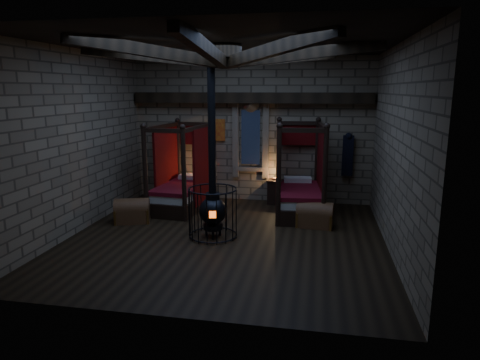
% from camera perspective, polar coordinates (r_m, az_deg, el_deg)
% --- Properties ---
extents(room, '(7.02, 7.02, 4.29)m').
position_cam_1_polar(room, '(9.28, -1.91, 14.81)').
color(room, black).
rests_on(room, ground).
extents(bed_left, '(1.37, 2.33, 2.34)m').
position_cam_1_polar(bed_left, '(12.11, -7.63, -1.03)').
color(bed_left, black).
rests_on(bed_left, ground).
extents(bed_right, '(1.43, 2.41, 2.41)m').
position_cam_1_polar(bed_right, '(11.58, 7.82, -1.55)').
color(bed_right, black).
rests_on(bed_right, ground).
extents(trunk_left, '(0.97, 0.78, 0.62)m').
position_cam_1_polar(trunk_left, '(11.12, -14.17, -4.08)').
color(trunk_left, brown).
rests_on(trunk_left, ground).
extents(trunk_right, '(0.91, 0.63, 0.63)m').
position_cam_1_polar(trunk_right, '(10.60, 9.95, -4.66)').
color(trunk_right, brown).
rests_on(trunk_right, ground).
extents(nightstand_left, '(0.53, 0.51, 0.90)m').
position_cam_1_polar(nightstand_left, '(12.73, -4.12, -1.23)').
color(nightstand_left, black).
rests_on(nightstand_left, ground).
extents(nightstand_right, '(0.49, 0.48, 0.77)m').
position_cam_1_polar(nightstand_right, '(12.50, 4.75, -1.57)').
color(nightstand_right, black).
rests_on(nightstand_right, ground).
extents(stove, '(1.10, 1.10, 4.05)m').
position_cam_1_polar(stove, '(9.64, -3.64, -3.85)').
color(stove, black).
rests_on(stove, ground).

